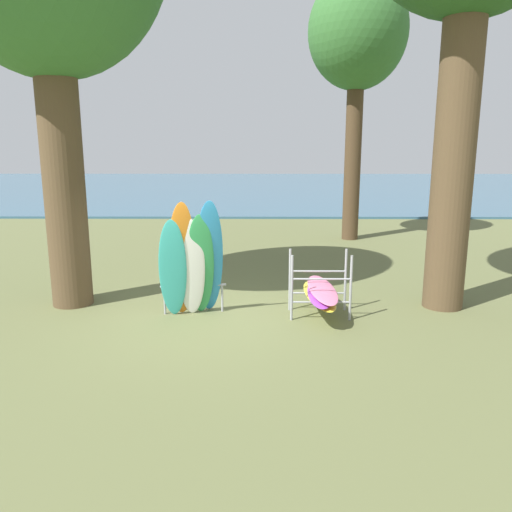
{
  "coord_description": "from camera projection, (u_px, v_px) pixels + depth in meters",
  "views": [
    {
      "loc": [
        1.09,
        -8.99,
        3.22
      ],
      "look_at": [
        1.02,
        0.73,
        1.1
      ],
      "focal_mm": 35.48,
      "sensor_mm": 36.0,
      "label": 1
    }
  ],
  "objects": [
    {
      "name": "tree_mid_behind",
      "position": [
        358.0,
        37.0,
        16.48
      ],
      "size": [
        3.25,
        3.25,
        8.75
      ],
      "color": "#4C3823",
      "rests_on": "ground"
    },
    {
      "name": "ground_plane",
      "position": [
        202.0,
        321.0,
        9.48
      ],
      "size": [
        80.0,
        80.0,
        0.0
      ],
      "primitive_type": "plane",
      "color": "#60663D"
    },
    {
      "name": "board_storage_rack",
      "position": [
        320.0,
        291.0,
        9.75
      ],
      "size": [
        1.15,
        2.13,
        1.25
      ],
      "color": "#9EA0A5",
      "rests_on": "ground"
    },
    {
      "name": "lake_water",
      "position": [
        246.0,
        187.0,
        40.38
      ],
      "size": [
        80.0,
        36.0,
        0.1
      ],
      "primitive_type": "cube",
      "color": "#38607A",
      "rests_on": "ground"
    },
    {
      "name": "leaning_board_pile",
      "position": [
        192.0,
        264.0,
        9.54
      ],
      "size": [
        1.29,
        0.88,
        2.28
      ],
      "color": "#38B2AD",
      "rests_on": "ground"
    }
  ]
}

